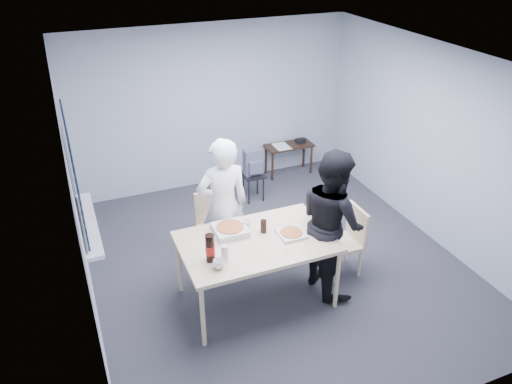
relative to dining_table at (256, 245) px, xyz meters
name	(u,v)px	position (x,y,z in m)	size (l,w,h in m)	color
room	(77,181)	(-1.71, 0.93, 0.68)	(5.00, 5.00, 5.00)	#323237
dining_table	(256,245)	(0.00, 0.00, 0.00)	(1.68, 1.06, 0.82)	beige
chair_far	(214,220)	(-0.17, 1.04, -0.25)	(0.42, 0.42, 0.89)	beige
chair_right	(349,236)	(1.25, 0.06, -0.25)	(0.42, 0.42, 0.89)	beige
person_white	(223,207)	(-0.14, 0.71, 0.13)	(0.65, 0.42, 1.77)	white
person_black	(332,222)	(0.90, -0.07, 0.13)	(0.86, 0.47, 1.77)	black
side_table	(289,149)	(1.75, 2.81, -0.30)	(0.81, 0.36, 0.54)	#312014
stool	(253,180)	(0.85, 2.20, -0.42)	(0.32, 0.32, 0.45)	black
backpack	(253,163)	(0.85, 2.18, -0.11)	(0.29, 0.21, 0.41)	slate
pizza_box_a	(230,230)	(-0.22, 0.25, 0.10)	(0.36, 0.36, 0.09)	silver
pizza_box_b	(291,233)	(0.40, -0.05, 0.08)	(0.29, 0.29, 0.04)	silver
mug_a	(219,264)	(-0.54, -0.31, 0.11)	(0.12, 0.12, 0.10)	white
mug_b	(247,224)	(-0.01, 0.28, 0.10)	(0.10, 0.10, 0.09)	white
cola_glass	(264,226)	(0.14, 0.12, 0.13)	(0.07, 0.07, 0.15)	black
soda_bottle	(210,248)	(-0.58, -0.16, 0.21)	(0.10, 0.10, 0.31)	black
plastic_cups	(225,253)	(-0.44, -0.21, 0.15)	(0.07, 0.07, 0.18)	silver
rubber_band	(287,251)	(0.23, -0.30, 0.06)	(0.05, 0.05, 0.00)	red
papers	(282,146)	(1.60, 2.79, -0.22)	(0.24, 0.33, 0.01)	white
black_box	(300,141)	(1.97, 2.82, -0.19)	(0.16, 0.11, 0.07)	black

